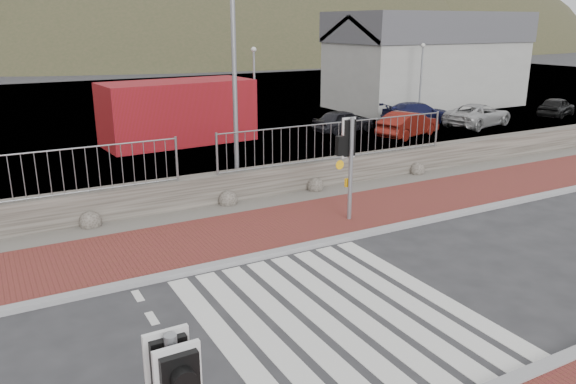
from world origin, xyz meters
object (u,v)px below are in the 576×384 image
traffic_signal_far (350,147)px  shipping_container (178,112)px  streetlight (238,43)px  car_d (478,115)px  car_b (408,124)px  car_a (343,121)px  car_e (556,107)px  car_c (418,113)px

traffic_signal_far → shipping_container: 12.37m
shipping_container → streetlight: bearing=-99.3°
traffic_signal_far → car_d: (14.29, 8.85, -1.48)m
streetlight → car_b: bearing=13.6°
traffic_signal_far → car_d: bearing=-149.5°
shipping_container → car_a: bearing=-15.0°
car_a → car_e: size_ratio=0.98×
car_e → car_d: bearing=71.0°
streetlight → car_d: 16.82m
car_a → car_d: size_ratio=0.77×
car_d → traffic_signal_far: bearing=108.9°
streetlight → car_d: (15.61, 4.81, -4.00)m
car_b → car_d: (5.02, 0.41, -0.01)m
car_c → car_e: car_c is taller
shipping_container → car_c: bearing=-11.3°
streetlight → shipping_container: size_ratio=1.25×
car_d → shipping_container: bearing=63.9°
car_a → car_e: 13.48m
shipping_container → car_a: size_ratio=2.03×
shipping_container → car_b: (9.87, -3.90, -0.77)m
car_b → car_e: 11.33m
car_c → car_e: (8.61, -1.90, -0.02)m
traffic_signal_far → car_d: traffic_signal_far is taller
streetlight → car_e: streetlight is taller
car_d → car_e: bearing=-102.3°
streetlight → car_a: bearing=29.6°
car_b → car_e: bearing=-104.7°
car_b → car_c: (2.72, 2.38, -0.02)m
car_b → car_e: size_ratio=1.10×
car_b → car_d: bearing=-102.4°
shipping_container → car_d: 15.31m
shipping_container → car_a: 8.04m
traffic_signal_far → streetlight: size_ratio=0.35×
streetlight → car_c: (13.31, 6.77, -4.01)m
traffic_signal_far → shipping_container: size_ratio=0.43×
car_c → shipping_container: bearing=92.5°
car_d → car_b: bearing=81.8°
car_b → car_a: bearing=22.5°
car_c → car_d: 3.03m
traffic_signal_far → car_b: bearing=-138.9°
traffic_signal_far → car_c: 16.21m
car_c → car_e: bearing=-93.1°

